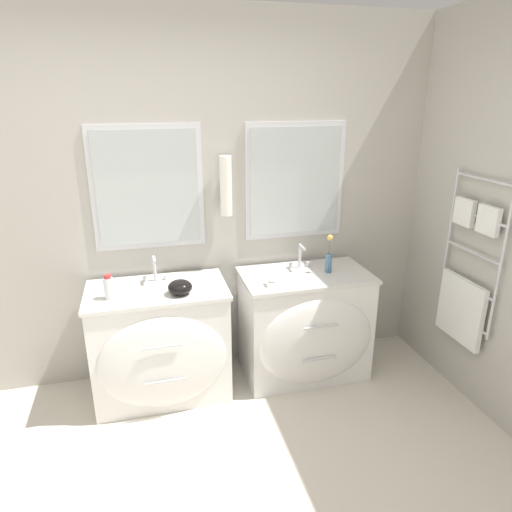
% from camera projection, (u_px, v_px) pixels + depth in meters
% --- Properties ---
extents(wall_back, '(5.65, 0.17, 2.60)m').
position_uv_depth(wall_back, '(159.00, 205.00, 3.20)').
color(wall_back, '#B2ADA3').
rests_on(wall_back, ground_plane).
extents(wall_right, '(0.13, 3.59, 2.60)m').
position_uv_depth(wall_right, '(507.00, 223.00, 2.79)').
color(wall_right, '#B2ADA3').
rests_on(wall_right, ground_plane).
extents(vanity_left, '(0.93, 0.60, 0.81)m').
position_uv_depth(vanity_left, '(161.00, 343.00, 3.15)').
color(vanity_left, white).
rests_on(vanity_left, ground_plane).
extents(vanity_right, '(0.93, 0.60, 0.81)m').
position_uv_depth(vanity_right, '(306.00, 325.00, 3.40)').
color(vanity_right, white).
rests_on(vanity_right, ground_plane).
extents(faucet_left, '(0.17, 0.12, 0.18)m').
position_uv_depth(faucet_left, '(155.00, 270.00, 3.14)').
color(faucet_left, silver).
rests_on(faucet_left, vanity_left).
extents(faucet_right, '(0.17, 0.12, 0.18)m').
position_uv_depth(faucet_right, '(300.00, 257.00, 3.39)').
color(faucet_right, silver).
rests_on(faucet_right, vanity_right).
extents(toiletry_bottle, '(0.06, 0.06, 0.16)m').
position_uv_depth(toiletry_bottle, '(109.00, 288.00, 2.87)').
color(toiletry_bottle, silver).
rests_on(toiletry_bottle, vanity_left).
extents(amenity_bowl, '(0.16, 0.16, 0.10)m').
position_uv_depth(amenity_bowl, '(180.00, 287.00, 2.95)').
color(amenity_bowl, black).
rests_on(amenity_bowl, vanity_left).
extents(flower_vase, '(0.05, 0.05, 0.29)m').
position_uv_depth(flower_vase, '(329.00, 258.00, 3.29)').
color(flower_vase, teal).
rests_on(flower_vase, vanity_right).
extents(soap_dish, '(0.10, 0.07, 0.04)m').
position_uv_depth(soap_dish, '(273.00, 283.00, 3.09)').
color(soap_dish, white).
rests_on(soap_dish, vanity_right).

